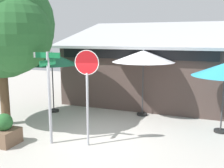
% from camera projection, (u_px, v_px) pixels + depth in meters
% --- Properties ---
extents(ground_plane, '(28.00, 28.00, 0.10)m').
position_uv_depth(ground_plane, '(97.00, 140.00, 8.38)').
color(ground_plane, '#ADA8A0').
extents(cafe_building, '(7.81, 5.56, 4.10)m').
position_uv_depth(cafe_building, '(147.00, 70.00, 13.37)').
color(cafe_building, '#473833').
rests_on(cafe_building, ground).
extents(street_sign_post, '(0.88, 0.82, 2.82)m').
position_uv_depth(street_sign_post, '(49.00, 89.00, 7.71)').
color(street_sign_post, '#A8AAB2').
rests_on(street_sign_post, ground).
extents(stop_sign, '(0.71, 0.14, 2.88)m').
position_uv_depth(stop_sign, '(87.00, 81.00, 7.51)').
color(stop_sign, '#A8AAB2').
rests_on(stop_sign, ground).
extents(patio_umbrella_forest_green_left, '(2.27, 2.27, 2.64)m').
position_uv_depth(patio_umbrella_forest_green_left, '(52.00, 59.00, 11.02)').
color(patio_umbrella_forest_green_left, black).
rests_on(patio_umbrella_forest_green_left, ground).
extents(patio_umbrella_ivory_center, '(2.54, 2.54, 2.79)m').
position_uv_depth(patio_umbrella_ivory_center, '(143.00, 56.00, 10.46)').
color(patio_umbrella_ivory_center, black).
rests_on(patio_umbrella_ivory_center, ground).
extents(shade_tree, '(4.23, 3.87, 5.63)m').
position_uv_depth(shade_tree, '(2.00, 26.00, 8.96)').
color(shade_tree, brown).
rests_on(shade_tree, ground).
extents(sidewalk_planter, '(0.75, 0.75, 0.96)m').
position_uv_depth(sidewalk_planter, '(4.00, 131.00, 7.88)').
color(sidewalk_planter, brown).
rests_on(sidewalk_planter, ground).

